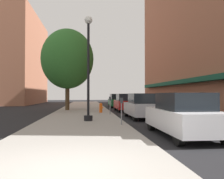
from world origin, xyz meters
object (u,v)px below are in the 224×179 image
at_px(fire_hydrant, 101,108).
at_px(car_green, 117,101).
at_px(car_red, 126,103).
at_px(tree_near, 67,59).
at_px(parking_meter_near, 121,108).
at_px(parking_meter_far, 110,103).
at_px(car_white, 183,115).
at_px(lamppost, 88,66).
at_px(car_silver, 142,106).

bearing_deg(fire_hydrant, car_green, 75.18).
bearing_deg(car_red, tree_near, 173.30).
height_order(parking_meter_near, car_red, car_red).
relative_size(parking_meter_far, tree_near, 0.17).
bearing_deg(car_white, tree_near, 111.95).
bearing_deg(parking_meter_near, fire_hydrant, 94.20).
xyz_separation_m(fire_hydrant, tree_near, (-3.00, 3.59, 4.46)).
bearing_deg(fire_hydrant, lamppost, -100.07).
distance_m(parking_meter_far, car_silver, 2.77).
distance_m(parking_meter_near, parking_meter_far, 5.86).
relative_size(car_white, car_silver, 1.00).
distance_m(fire_hydrant, car_white, 10.82).
distance_m(lamppost, car_red, 9.82).
relative_size(lamppost, parking_meter_near, 4.50).
bearing_deg(tree_near, parking_meter_far, -56.83).
bearing_deg(fire_hydrant, parking_meter_far, -73.08).
distance_m(parking_meter_far, car_green, 11.55).
xyz_separation_m(parking_meter_far, car_white, (1.95, -8.65, -0.14)).
bearing_deg(fire_hydrant, car_silver, -56.66).
bearing_deg(lamppost, car_red, 68.02).
xyz_separation_m(car_white, car_silver, (0.00, 6.69, 0.00)).
bearing_deg(lamppost, tree_near, 101.61).
height_order(car_silver, car_green, same).
xyz_separation_m(tree_near, car_red, (5.51, -0.65, -4.17)).
height_order(parking_meter_far, car_red, car_red).
bearing_deg(car_green, tree_near, -134.04).
bearing_deg(lamppost, car_white, -52.36).
distance_m(lamppost, car_green, 16.00).
bearing_deg(parking_meter_near, car_green, 83.55).
height_order(parking_meter_near, parking_meter_far, same).
height_order(fire_hydrant, car_white, car_white).
height_order(lamppost, car_red, lamppost).
height_order(fire_hydrant, parking_meter_near, parking_meter_near).
xyz_separation_m(tree_near, car_silver, (5.51, -7.41, -4.17)).
height_order(tree_near, car_red, tree_near).
bearing_deg(car_green, car_red, -91.11).
bearing_deg(fire_hydrant, tree_near, 129.88).
bearing_deg(car_silver, parking_meter_near, -116.43).
height_order(parking_meter_near, tree_near, tree_near).
height_order(lamppost, parking_meter_far, lamppost).
bearing_deg(parking_meter_far, parking_meter_near, -90.00).
bearing_deg(car_silver, tree_near, 126.78).
bearing_deg(car_white, car_green, 90.60).
bearing_deg(car_green, car_silver, -91.11).
distance_m(fire_hydrant, car_silver, 4.59).
bearing_deg(car_silver, fire_hydrant, 123.48).
bearing_deg(car_green, car_white, -91.11).
distance_m(fire_hydrant, parking_meter_near, 7.76).
xyz_separation_m(fire_hydrant, car_red, (2.52, 2.93, 0.29)).
height_order(car_white, car_green, same).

